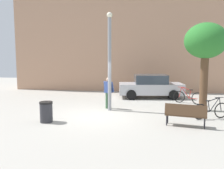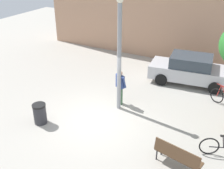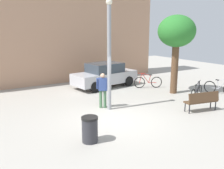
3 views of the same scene
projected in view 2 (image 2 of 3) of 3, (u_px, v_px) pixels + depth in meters
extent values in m
plane|color=#A8A399|center=(95.00, 120.00, 11.68)|extent=(36.00, 36.00, 0.00)
cylinder|color=gray|center=(119.00, 60.00, 11.48)|extent=(0.18, 0.18, 4.70)
cylinder|color=#47704C|center=(119.00, 95.00, 12.78)|extent=(0.14, 0.14, 0.85)
cylinder|color=#47704C|center=(121.00, 96.00, 12.63)|extent=(0.14, 0.14, 0.85)
cube|color=#334784|center=(120.00, 82.00, 12.38)|extent=(0.46, 0.38, 0.60)
sphere|color=tan|center=(120.00, 73.00, 12.19)|extent=(0.22, 0.22, 0.22)
cylinder|color=#334784|center=(118.00, 79.00, 12.57)|extent=(0.19, 0.24, 0.55)
cylinder|color=#334784|center=(124.00, 83.00, 12.20)|extent=(0.19, 0.24, 0.55)
cube|color=#513823|center=(178.00, 156.00, 9.00)|extent=(1.66, 0.77, 0.06)
cube|color=#513823|center=(176.00, 153.00, 8.75)|extent=(1.59, 0.46, 0.44)
cylinder|color=black|center=(162.00, 150.00, 9.63)|extent=(0.05, 0.05, 0.42)
cylinder|color=black|center=(200.00, 169.00, 8.80)|extent=(0.05, 0.05, 0.42)
cylinder|color=black|center=(157.00, 155.00, 9.41)|extent=(0.05, 0.05, 0.42)
torus|color=black|center=(209.00, 146.00, 9.59)|extent=(0.68, 0.32, 0.71)
cylinder|color=black|center=(223.00, 142.00, 9.45)|extent=(0.14, 0.08, 0.48)
cylinder|color=black|center=(216.00, 147.00, 9.58)|extent=(0.48, 0.22, 0.04)
cube|color=black|center=(223.00, 136.00, 9.34)|extent=(0.22, 0.15, 0.04)
torus|color=black|center=(217.00, 96.00, 12.83)|extent=(0.66, 0.36, 0.71)
cylinder|color=red|center=(219.00, 91.00, 12.65)|extent=(0.16, 0.11, 0.63)
cylinder|color=red|center=(221.00, 85.00, 12.47)|extent=(0.41, 0.22, 0.03)
cube|color=#B7B7BC|center=(190.00, 72.00, 14.58)|extent=(4.38, 2.21, 0.70)
cube|color=#333D47|center=(191.00, 61.00, 14.30)|extent=(2.28, 1.82, 0.60)
cylinder|color=black|center=(216.00, 75.00, 14.95)|extent=(0.66, 0.30, 0.64)
cylinder|color=black|center=(215.00, 88.00, 13.62)|extent=(0.66, 0.30, 0.64)
cylinder|color=black|center=(167.00, 68.00, 15.82)|extent=(0.66, 0.30, 0.64)
cylinder|color=black|center=(161.00, 79.00, 14.49)|extent=(0.66, 0.30, 0.64)
cylinder|color=#2D2D33|center=(40.00, 114.00, 11.31)|extent=(0.53, 0.53, 0.80)
cylinder|color=black|center=(39.00, 105.00, 11.11)|extent=(0.56, 0.56, 0.08)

